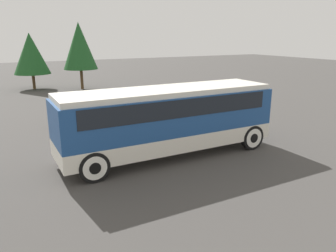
# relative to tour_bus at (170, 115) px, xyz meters

# --- Properties ---
(ground_plane) EXTENTS (120.00, 120.00, 0.00)m
(ground_plane) POSITION_rel_tour_bus_xyz_m (-0.10, -0.00, -1.83)
(ground_plane) COLOR #423F3D
(tour_bus) EXTENTS (9.59, 2.63, 3.02)m
(tour_bus) POSITION_rel_tour_bus_xyz_m (0.00, 0.00, 0.00)
(tour_bus) COLOR silver
(tour_bus) RESTS_ON ground_plane
(parked_car_near) EXTENTS (4.49, 1.82, 1.36)m
(parked_car_near) POSITION_rel_tour_bus_xyz_m (4.45, 5.45, -1.15)
(parked_car_near) COLOR silver
(parked_car_near) RESTS_ON ground_plane
(parked_car_mid) EXTENTS (4.39, 1.91, 1.32)m
(parked_car_mid) POSITION_rel_tour_bus_xyz_m (-0.98, 6.96, -1.17)
(parked_car_mid) COLOR black
(parked_car_mid) RESTS_ON ground_plane
(parked_car_far) EXTENTS (4.68, 1.98, 1.47)m
(parked_car_far) POSITION_rel_tour_bus_xyz_m (3.23, 7.96, -1.11)
(parked_car_far) COLOR #BCBCC1
(parked_car_far) RESTS_ON ground_plane
(tree_left) EXTENTS (3.46, 3.46, 5.45)m
(tree_left) POSITION_rel_tour_bus_xyz_m (-2.94, 22.87, 1.64)
(tree_left) COLOR brown
(tree_left) RESTS_ON ground_plane
(tree_center) EXTENTS (3.29, 3.29, 6.44)m
(tree_center) POSITION_rel_tour_bus_xyz_m (1.30, 20.65, 2.36)
(tree_center) COLOR brown
(tree_center) RESTS_ON ground_plane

